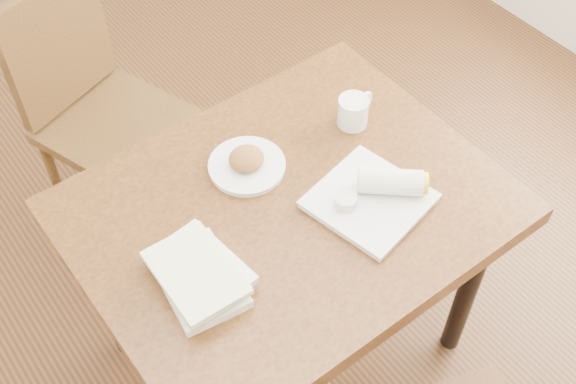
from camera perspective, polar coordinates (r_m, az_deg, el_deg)
ground at (r=2.50m, az=-0.00°, el=-11.90°), size 4.00×5.00×0.01m
table at (r=1.93m, az=-0.00°, el=-2.61°), size 1.08×0.85×0.75m
chair_far at (r=2.51m, az=-15.12°, el=7.06°), size 0.54×0.54×0.95m
plate_scone at (r=1.93m, az=-3.28°, el=2.27°), size 0.21×0.21×0.07m
coffee_mug at (r=2.04m, az=5.23°, el=6.44°), size 0.13×0.09×0.09m
plate_burrito at (r=1.86m, az=6.99°, el=-0.19°), size 0.32×0.32×0.09m
book_stack at (r=1.71m, az=-7.08°, el=-6.48°), size 0.21×0.27×0.06m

